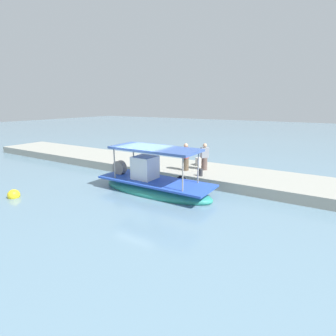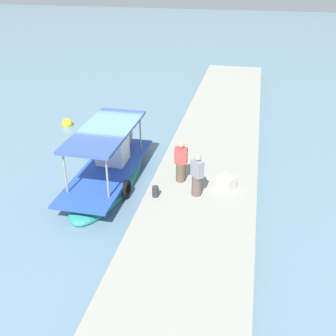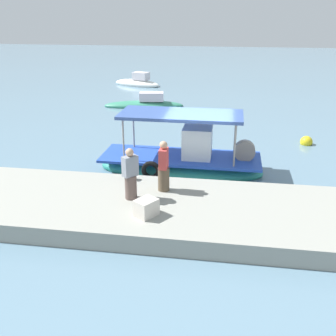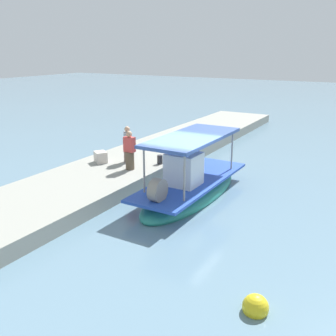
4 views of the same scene
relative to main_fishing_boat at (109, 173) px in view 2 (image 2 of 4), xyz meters
name	(u,v)px [view 2 (image 2 of 4)]	position (x,y,z in m)	size (l,w,h in m)	color
ground_plane	(115,175)	(0.61, 0.01, -0.42)	(120.00, 120.00, 0.00)	slate
dock_quay	(206,178)	(0.61, -3.94, -0.14)	(36.00, 4.03, 0.56)	#97988D
main_fishing_boat	(109,173)	(0.00, 0.00, 0.00)	(6.51, 2.25, 2.73)	teal
fisherman_near_bollard	(181,163)	(-0.27, -3.02, 0.89)	(0.37, 0.47, 1.66)	brown
fisherman_by_crate	(197,177)	(-1.17, -3.78, 0.88)	(0.51, 0.51, 1.64)	brown
mooring_bollard	(155,191)	(-1.60, -2.34, 0.34)	(0.24, 0.24, 0.40)	#2D2D33
cargo_crate	(226,182)	(-0.48, -4.80, 0.39)	(0.60, 0.48, 0.50)	beige
marker_buoy	(67,123)	(5.47, 4.37, -0.30)	(0.58, 0.58, 0.58)	yellow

